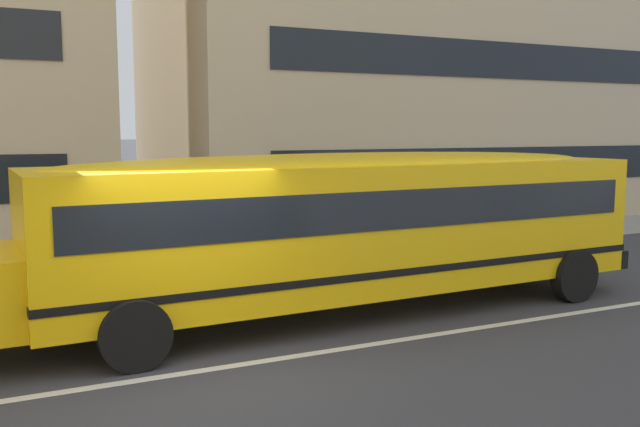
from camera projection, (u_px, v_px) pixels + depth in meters
name	position (u px, v px, depth m)	size (l,w,h in m)	color
ground_plane	(200.00, 371.00, 8.80)	(400.00, 400.00, 0.00)	#38383D
sidewalk_far	(106.00, 268.00, 15.32)	(120.00, 3.00, 0.01)	gray
lane_centreline	(200.00, 371.00, 8.80)	(110.00, 0.16, 0.01)	silver
school_bus	(341.00, 220.00, 11.30)	(11.93, 2.84, 2.65)	yellow
apartment_block_far_centre	(443.00, 30.00, 25.72)	(20.82, 9.27, 13.30)	#C6B28E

